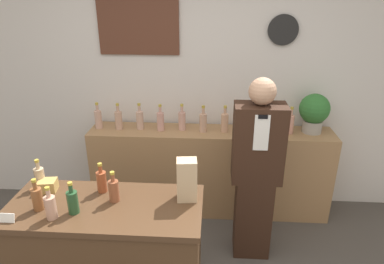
# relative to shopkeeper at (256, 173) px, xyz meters

# --- Properties ---
(back_wall) EXTENTS (5.20, 0.09, 2.70)m
(back_wall) POSITION_rel_shopkeeper_xyz_m (-0.62, 0.87, 0.56)
(back_wall) COLOR silver
(back_wall) RESTS_ON ground_plane
(back_shelf) EXTENTS (2.40, 0.39, 0.90)m
(back_shelf) POSITION_rel_shopkeeper_xyz_m (-0.38, 0.62, -0.34)
(back_shelf) COLOR #9E754C
(back_shelf) RESTS_ON ground_plane
(display_counter) EXTENTS (1.26, 0.57, 0.91)m
(display_counter) POSITION_rel_shopkeeper_xyz_m (-1.05, -0.68, -0.34)
(display_counter) COLOR #4C331E
(display_counter) RESTS_ON ground_plane
(shopkeeper) EXTENTS (0.40, 0.25, 1.59)m
(shopkeeper) POSITION_rel_shopkeeper_xyz_m (0.00, 0.00, 0.00)
(shopkeeper) COLOR #331E14
(shopkeeper) RESTS_ON ground_plane
(potted_plant) EXTENTS (0.29, 0.29, 0.38)m
(potted_plant) POSITION_rel_shopkeeper_xyz_m (0.60, 0.66, 0.32)
(potted_plant) COLOR #9E998E
(potted_plant) RESTS_ON back_shelf
(paper_bag) EXTENTS (0.14, 0.12, 0.29)m
(paper_bag) POSITION_rel_shopkeeper_xyz_m (-0.52, -0.58, 0.26)
(paper_bag) COLOR tan
(paper_bag) RESTS_ON display_counter
(price_card_left) EXTENTS (0.09, 0.02, 0.06)m
(price_card_left) POSITION_rel_shopkeeper_xyz_m (-1.57, -0.89, 0.14)
(price_card_left) COLOR white
(price_card_left) RESTS_ON display_counter
(gift_box) EXTENTS (0.13, 0.12, 0.08)m
(gift_box) POSITION_rel_shopkeeper_xyz_m (-1.48, -0.54, 0.15)
(gift_box) COLOR tan
(gift_box) RESTS_ON display_counter
(counter_bottle_0) EXTENTS (0.07, 0.07, 0.21)m
(counter_bottle_0) POSITION_rel_shopkeeper_xyz_m (-1.55, -0.50, 0.19)
(counter_bottle_0) COLOR tan
(counter_bottle_0) RESTS_ON display_counter
(counter_bottle_1) EXTENTS (0.07, 0.07, 0.21)m
(counter_bottle_1) POSITION_rel_shopkeeper_xyz_m (-1.44, -0.75, 0.19)
(counter_bottle_1) COLOR brown
(counter_bottle_1) RESTS_ON display_counter
(counter_bottle_2) EXTENTS (0.07, 0.07, 0.21)m
(counter_bottle_2) POSITION_rel_shopkeeper_xyz_m (-1.32, -0.84, 0.19)
(counter_bottle_2) COLOR tan
(counter_bottle_2) RESTS_ON display_counter
(counter_bottle_3) EXTENTS (0.07, 0.07, 0.21)m
(counter_bottle_3) POSITION_rel_shopkeeper_xyz_m (-1.21, -0.77, 0.19)
(counter_bottle_3) COLOR #244A29
(counter_bottle_3) RESTS_ON display_counter
(counter_bottle_4) EXTENTS (0.07, 0.07, 0.21)m
(counter_bottle_4) POSITION_rel_shopkeeper_xyz_m (-1.10, -0.52, 0.19)
(counter_bottle_4) COLOR brown
(counter_bottle_4) RESTS_ON display_counter
(counter_bottle_5) EXTENTS (0.07, 0.07, 0.21)m
(counter_bottle_5) POSITION_rel_shopkeeper_xyz_m (-0.99, -0.63, 0.19)
(counter_bottle_5) COLOR brown
(counter_bottle_5) RESTS_ON display_counter
(shelf_bottle_0) EXTENTS (0.07, 0.07, 0.27)m
(shelf_bottle_0) POSITION_rel_shopkeeper_xyz_m (-1.50, 0.63, 0.21)
(shelf_bottle_0) COLOR tan
(shelf_bottle_0) RESTS_ON back_shelf
(shelf_bottle_1) EXTENTS (0.07, 0.07, 0.27)m
(shelf_bottle_1) POSITION_rel_shopkeeper_xyz_m (-1.29, 0.61, 0.21)
(shelf_bottle_1) COLOR tan
(shelf_bottle_1) RESTS_ON back_shelf
(shelf_bottle_2) EXTENTS (0.07, 0.07, 0.27)m
(shelf_bottle_2) POSITION_rel_shopkeeper_xyz_m (-1.08, 0.63, 0.21)
(shelf_bottle_2) COLOR tan
(shelf_bottle_2) RESTS_ON back_shelf
(shelf_bottle_3) EXTENTS (0.07, 0.07, 0.27)m
(shelf_bottle_3) POSITION_rel_shopkeeper_xyz_m (-0.87, 0.61, 0.21)
(shelf_bottle_3) COLOR tan
(shelf_bottle_3) RESTS_ON back_shelf
(shelf_bottle_4) EXTENTS (0.07, 0.07, 0.27)m
(shelf_bottle_4) POSITION_rel_shopkeeper_xyz_m (-0.66, 0.64, 0.21)
(shelf_bottle_4) COLOR tan
(shelf_bottle_4) RESTS_ON back_shelf
(shelf_bottle_5) EXTENTS (0.07, 0.07, 0.27)m
(shelf_bottle_5) POSITION_rel_shopkeeper_xyz_m (-0.46, 0.60, 0.21)
(shelf_bottle_5) COLOR tan
(shelf_bottle_5) RESTS_ON back_shelf
(shelf_bottle_6) EXTENTS (0.07, 0.07, 0.27)m
(shelf_bottle_6) POSITION_rel_shopkeeper_xyz_m (-0.25, 0.61, 0.21)
(shelf_bottle_6) COLOR tan
(shelf_bottle_6) RESTS_ON back_shelf
(shelf_bottle_7) EXTENTS (0.07, 0.07, 0.27)m
(shelf_bottle_7) POSITION_rel_shopkeeper_xyz_m (-0.04, 0.64, 0.21)
(shelf_bottle_7) COLOR tan
(shelf_bottle_7) RESTS_ON back_shelf
(shelf_bottle_8) EXTENTS (0.07, 0.07, 0.27)m
(shelf_bottle_8) POSITION_rel_shopkeeper_xyz_m (0.17, 0.62, 0.21)
(shelf_bottle_8) COLOR tan
(shelf_bottle_8) RESTS_ON back_shelf
(shelf_bottle_9) EXTENTS (0.07, 0.07, 0.27)m
(shelf_bottle_9) POSITION_rel_shopkeeper_xyz_m (0.38, 0.62, 0.21)
(shelf_bottle_9) COLOR tan
(shelf_bottle_9) RESTS_ON back_shelf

